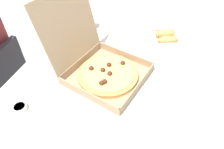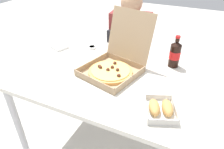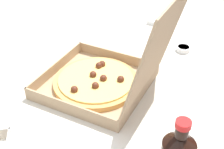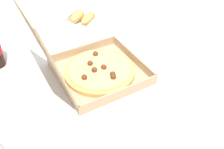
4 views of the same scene
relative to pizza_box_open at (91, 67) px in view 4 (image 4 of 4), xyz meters
The scene contains 4 objects.
dining_table 0.14m from the pizza_box_open, 146.61° to the right, with size 1.26×0.87×0.76m.
pizza_box_open is the anchor object (origin of this frame).
bread_side_box 0.46m from the pizza_box_open, 34.74° to the right, with size 0.21×0.23×0.06m.
paper_menu 0.44m from the pizza_box_open, 162.53° to the right, with size 0.21×0.15×0.00m, color white.
Camera 4 is at (-0.56, 0.49, 1.42)m, focal length 39.39 mm.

